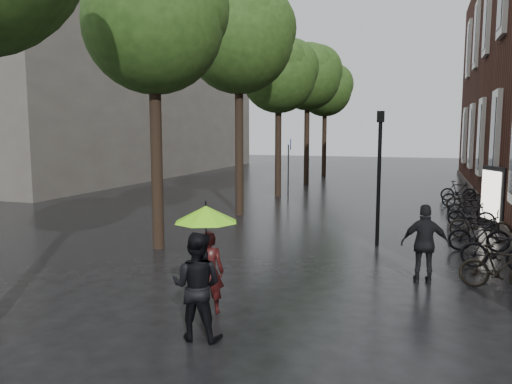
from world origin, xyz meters
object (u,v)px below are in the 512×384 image
at_px(lamp_post, 379,165).
at_px(person_black, 197,286).
at_px(parked_bicycles, 473,214).
at_px(person_burgundy, 209,272).
at_px(ad_lightbox, 495,197).
at_px(pedestrian_walking, 425,244).

bearing_deg(lamp_post, person_black, -105.77).
xyz_separation_m(person_black, parked_bicycles, (5.00, 11.44, -0.39)).
distance_m(person_burgundy, ad_lightbox, 12.27).
bearing_deg(pedestrian_walking, parked_bicycles, -107.73).
bearing_deg(parked_bicycles, person_black, -113.63).
xyz_separation_m(pedestrian_walking, lamp_post, (-1.28, 3.31, 1.47)).
relative_size(person_black, parked_bicycles, 0.12).
relative_size(person_black, pedestrian_walking, 1.00).
bearing_deg(person_black, pedestrian_walking, -133.54).
height_order(parked_bicycles, lamp_post, lamp_post).
distance_m(parked_bicycles, ad_lightbox, 0.99).
distance_m(parked_bicycles, lamp_post, 5.17).
relative_size(parked_bicycles, ad_lightbox, 7.03).
distance_m(person_black, pedestrian_walking, 5.46).
relative_size(pedestrian_walking, lamp_post, 0.45).
height_order(pedestrian_walking, parked_bicycles, pedestrian_walking).
height_order(person_burgundy, parked_bicycles, person_burgundy).
bearing_deg(person_burgundy, ad_lightbox, -132.97).
relative_size(person_burgundy, parked_bicycles, 0.10).
relative_size(person_black, lamp_post, 0.45).
bearing_deg(person_black, ad_lightbox, -120.57).
relative_size(person_black, ad_lightbox, 0.83).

